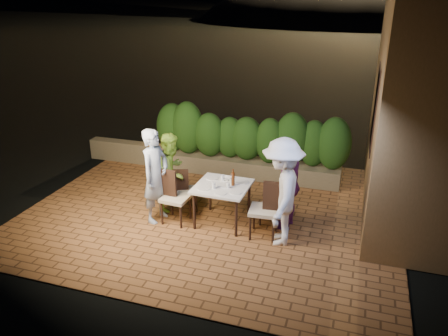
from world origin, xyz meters
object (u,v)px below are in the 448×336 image
at_px(bowl, 226,178).
at_px(chair_left_back, 188,189).
at_px(chair_right_back, 273,203).
at_px(diner_blue, 155,176).
at_px(parapet_lamp, 152,142).
at_px(chair_right_front, 264,209).
at_px(dining_table, 222,204).
at_px(diner_white, 282,192).
at_px(diner_purple, 289,184).
at_px(chair_left_front, 176,197).
at_px(beer_bottle, 233,177).
at_px(diner_green, 172,171).

height_order(bowl, chair_left_back, chair_left_back).
distance_m(chair_right_back, diner_blue, 2.19).
bearing_deg(chair_right_back, parapet_lamp, -17.91).
bearing_deg(chair_right_back, chair_right_front, 95.19).
xyz_separation_m(dining_table, diner_white, (1.14, -0.33, 0.55)).
relative_size(chair_right_back, diner_purple, 0.51).
bearing_deg(chair_right_back, diner_blue, 25.71).
relative_size(bowl, diner_white, 0.10).
xyz_separation_m(diner_blue, parapet_lamp, (-1.36, 2.53, -0.32)).
xyz_separation_m(chair_right_front, diner_blue, (-2.02, -0.02, 0.36)).
bearing_deg(diner_blue, parapet_lamp, 38.23).
bearing_deg(chair_left_front, diner_purple, 17.86).
bearing_deg(beer_bottle, chair_right_back, 12.57).
bearing_deg(parapet_lamp, diner_white, -35.15).
relative_size(beer_bottle, chair_left_front, 0.31).
bearing_deg(diner_blue, chair_left_back, -25.12).
xyz_separation_m(beer_bottle, chair_left_back, (-0.99, 0.24, -0.49)).
xyz_separation_m(bowl, chair_right_front, (0.84, -0.50, -0.25)).
xyz_separation_m(dining_table, chair_left_front, (-0.82, -0.23, 0.13)).
bearing_deg(diner_green, bowl, -90.64).
bearing_deg(chair_left_front, chair_right_back, 19.08).
distance_m(diner_white, diner_purple, 0.58).
height_order(diner_purple, parapet_lamp, diner_purple).
distance_m(beer_bottle, diner_blue, 1.41).
height_order(chair_right_back, parapet_lamp, chair_right_back).
bearing_deg(dining_table, diner_purple, 12.01).
relative_size(chair_left_front, diner_purple, 0.62).
distance_m(chair_left_back, chair_right_front, 1.72).
bearing_deg(chair_right_back, dining_table, 26.80).
relative_size(diner_blue, diner_green, 1.16).
bearing_deg(parapet_lamp, dining_table, -41.66).
distance_m(chair_left_front, chair_right_back, 1.77).
relative_size(diner_white, diner_purple, 1.12).
distance_m(beer_bottle, diner_green, 1.35).
bearing_deg(diner_purple, dining_table, -72.59).
height_order(dining_table, diner_blue, diner_blue).
bearing_deg(beer_bottle, chair_left_back, 166.13).
xyz_separation_m(diner_green, diner_white, (2.27, -0.64, 0.16)).
relative_size(dining_table, diner_blue, 0.54).
bearing_deg(chair_right_front, diner_green, -20.26).
distance_m(chair_left_front, diner_blue, 0.53).
xyz_separation_m(chair_right_back, parapet_lamp, (-3.44, 2.05, 0.15)).
height_order(dining_table, beer_bottle, beer_bottle).
xyz_separation_m(chair_right_back, diner_blue, (-2.08, -0.47, 0.46)).
relative_size(chair_left_front, chair_right_front, 0.98).
distance_m(dining_table, diner_green, 1.24).
bearing_deg(beer_bottle, diner_purple, 10.69).
xyz_separation_m(chair_left_front, diner_blue, (-0.37, -0.02, 0.38)).
xyz_separation_m(beer_bottle, chair_right_front, (0.64, -0.30, -0.39)).
height_order(chair_right_back, diner_green, diner_green).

